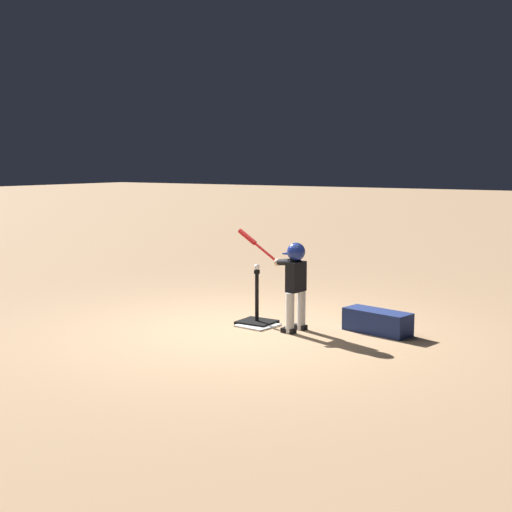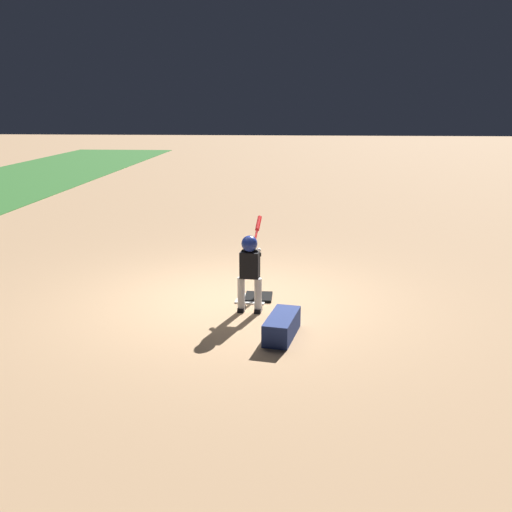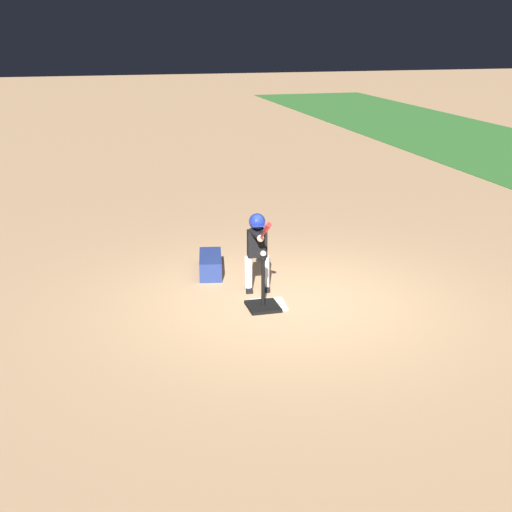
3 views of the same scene
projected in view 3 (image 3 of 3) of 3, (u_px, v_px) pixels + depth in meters
ground_plane at (288, 302)px, 9.44m from camera, size 90.00×90.00×0.00m
home_plate at (269, 304)px, 9.35m from camera, size 0.48×0.48×0.02m
batting_tee at (263, 301)px, 9.23m from camera, size 0.45×0.40×0.71m
batter_child at (258, 243)px, 9.60m from camera, size 1.02×0.35×1.22m
baseball at (263, 254)px, 9.03m from camera, size 0.07×0.07×0.07m
equipment_bag at (210, 264)px, 10.50m from camera, size 0.89×0.47×0.28m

